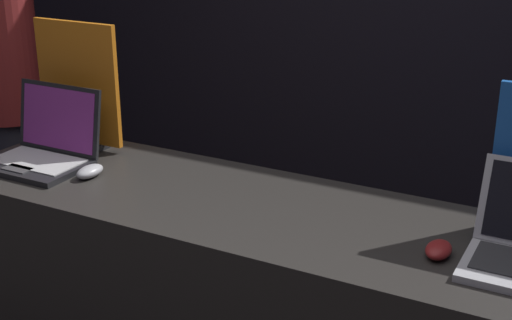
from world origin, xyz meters
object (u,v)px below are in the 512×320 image
at_px(promo_stand_front, 79,88).
at_px(person_bystander, 11,105).
at_px(laptop_front, 44,146).
at_px(mouse_back, 439,250).
at_px(mouse_front, 90,171).

distance_m(promo_stand_front, person_bystander, 0.93).
xyz_separation_m(laptop_front, promo_stand_front, (0.00, 0.20, 0.16)).
distance_m(promo_stand_front, mouse_back, 1.45).
bearing_deg(mouse_front, person_bystander, 148.43).
relative_size(mouse_back, person_bystander, 0.07).
height_order(promo_stand_front, person_bystander, person_bystander).
relative_size(laptop_front, promo_stand_front, 0.77).
height_order(mouse_front, mouse_back, mouse_front).
bearing_deg(mouse_front, laptop_front, 172.53).
distance_m(mouse_front, person_bystander, 1.20).
xyz_separation_m(laptop_front, mouse_back, (1.42, -0.04, -0.04)).
bearing_deg(mouse_front, promo_stand_front, 134.56).
bearing_deg(laptop_front, mouse_back, -1.59).
xyz_separation_m(promo_stand_front, person_bystander, (-0.79, 0.40, -0.27)).
xyz_separation_m(mouse_front, person_bystander, (-1.03, 0.63, -0.06)).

